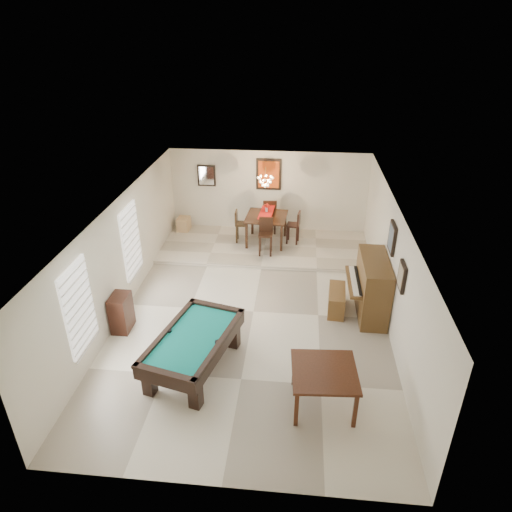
% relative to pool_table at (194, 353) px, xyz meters
% --- Properties ---
extents(ground_plane, '(6.00, 9.00, 0.02)m').
position_rel_pool_table_xyz_m(ground_plane, '(0.94, 2.02, -0.38)').
color(ground_plane, beige).
extents(wall_back, '(6.00, 0.04, 2.60)m').
position_rel_pool_table_xyz_m(wall_back, '(0.94, 6.52, 0.93)').
color(wall_back, silver).
rests_on(wall_back, ground_plane).
extents(wall_front, '(6.00, 0.04, 2.60)m').
position_rel_pool_table_xyz_m(wall_front, '(0.94, -2.48, 0.93)').
color(wall_front, silver).
rests_on(wall_front, ground_plane).
extents(wall_left, '(0.04, 9.00, 2.60)m').
position_rel_pool_table_xyz_m(wall_left, '(-2.06, 2.02, 0.93)').
color(wall_left, silver).
rests_on(wall_left, ground_plane).
extents(wall_right, '(0.04, 9.00, 2.60)m').
position_rel_pool_table_xyz_m(wall_right, '(3.94, 2.02, 0.93)').
color(wall_right, silver).
rests_on(wall_right, ground_plane).
extents(ceiling, '(6.00, 9.00, 0.04)m').
position_rel_pool_table_xyz_m(ceiling, '(0.94, 2.02, 2.23)').
color(ceiling, white).
rests_on(ceiling, wall_back).
extents(dining_step, '(6.00, 2.50, 0.12)m').
position_rel_pool_table_xyz_m(dining_step, '(0.94, 5.27, -0.31)').
color(dining_step, beige).
rests_on(dining_step, ground_plane).
extents(window_left_front, '(0.06, 1.00, 1.70)m').
position_rel_pool_table_xyz_m(window_left_front, '(-2.03, -0.18, 1.03)').
color(window_left_front, white).
rests_on(window_left_front, wall_left).
extents(window_left_rear, '(0.06, 1.00, 1.70)m').
position_rel_pool_table_xyz_m(window_left_rear, '(-2.03, 2.62, 1.03)').
color(window_left_rear, white).
rests_on(window_left_rear, wall_left).
extents(pool_table, '(1.72, 2.46, 0.74)m').
position_rel_pool_table_xyz_m(pool_table, '(0.00, 0.00, 0.00)').
color(pool_table, black).
rests_on(pool_table, ground_plane).
extents(square_table, '(1.18, 1.18, 0.77)m').
position_rel_pool_table_xyz_m(square_table, '(2.44, -0.71, 0.01)').
color(square_table, '#34190D').
rests_on(square_table, ground_plane).
extents(upright_piano, '(0.91, 1.63, 1.36)m').
position_rel_pool_table_xyz_m(upright_piano, '(3.46, 2.27, 0.31)').
color(upright_piano, brown).
rests_on(upright_piano, ground_plane).
extents(piano_bench, '(0.43, 0.97, 0.53)m').
position_rel_pool_table_xyz_m(piano_bench, '(2.85, 2.29, -0.11)').
color(piano_bench, brown).
rests_on(piano_bench, ground_plane).
extents(apothecary_chest, '(0.37, 0.56, 0.84)m').
position_rel_pool_table_xyz_m(apothecary_chest, '(-1.84, 1.09, 0.05)').
color(apothecary_chest, black).
rests_on(apothecary_chest, ground_plane).
extents(dining_table, '(1.23, 1.23, 0.96)m').
position_rel_pool_table_xyz_m(dining_table, '(0.96, 5.51, 0.23)').
color(dining_table, black).
rests_on(dining_table, dining_step).
extents(flower_vase, '(0.18, 0.18, 0.26)m').
position_rel_pool_table_xyz_m(flower_vase, '(0.96, 5.51, 0.84)').
color(flower_vase, red).
rests_on(flower_vase, dining_table).
extents(dining_chair_south, '(0.40, 0.40, 1.05)m').
position_rel_pool_table_xyz_m(dining_chair_south, '(1.00, 4.73, 0.27)').
color(dining_chair_south, black).
rests_on(dining_chair_south, dining_step).
extents(dining_chair_north, '(0.44, 0.44, 1.10)m').
position_rel_pool_table_xyz_m(dining_chair_north, '(1.00, 6.23, 0.30)').
color(dining_chair_north, black).
rests_on(dining_chair_north, dining_step).
extents(dining_chair_west, '(0.37, 0.37, 0.97)m').
position_rel_pool_table_xyz_m(dining_chair_west, '(0.23, 5.49, 0.23)').
color(dining_chair_west, black).
rests_on(dining_chair_west, dining_step).
extents(dining_chair_east, '(0.41, 0.41, 0.97)m').
position_rel_pool_table_xyz_m(dining_chair_east, '(1.74, 5.55, 0.24)').
color(dining_chair_east, black).
rests_on(dining_chair_east, dining_step).
extents(corner_bench, '(0.38, 0.46, 0.41)m').
position_rel_pool_table_xyz_m(corner_bench, '(-1.70, 6.12, -0.05)').
color(corner_bench, tan).
rests_on(corner_bench, dining_step).
extents(chandelier, '(0.44, 0.44, 0.60)m').
position_rel_pool_table_xyz_m(chandelier, '(0.94, 5.22, 1.83)').
color(chandelier, '#FFE5B2').
rests_on(chandelier, ceiling).
extents(back_painting, '(0.75, 0.06, 0.95)m').
position_rel_pool_table_xyz_m(back_painting, '(0.94, 6.48, 1.53)').
color(back_painting, '#D84C14').
rests_on(back_painting, wall_back).
extents(back_mirror, '(0.55, 0.06, 0.65)m').
position_rel_pool_table_xyz_m(back_mirror, '(-0.96, 6.48, 1.43)').
color(back_mirror, white).
rests_on(back_mirror, wall_back).
extents(right_picture_upper, '(0.06, 0.55, 0.65)m').
position_rel_pool_table_xyz_m(right_picture_upper, '(3.90, 2.32, 1.53)').
color(right_picture_upper, slate).
rests_on(right_picture_upper, wall_right).
extents(right_picture_lower, '(0.06, 0.45, 0.55)m').
position_rel_pool_table_xyz_m(right_picture_lower, '(3.90, 1.02, 1.33)').
color(right_picture_lower, gray).
rests_on(right_picture_lower, wall_right).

